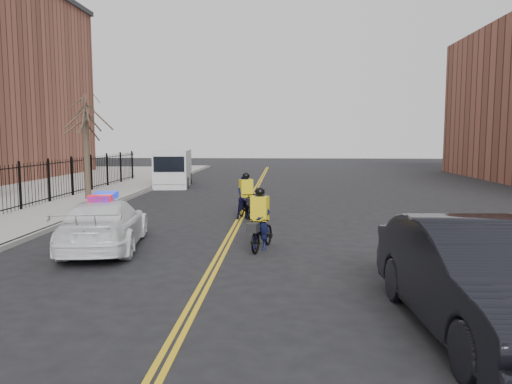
{
  "coord_description": "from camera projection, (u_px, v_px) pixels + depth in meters",
  "views": [
    {
      "loc": [
        1.62,
        -12.95,
        3.05
      ],
      "look_at": [
        0.74,
        2.95,
        1.3
      ],
      "focal_mm": 35.0,
      "sensor_mm": 36.0,
      "label": 1
    }
  ],
  "objects": [
    {
      "name": "ground",
      "position": [
        222.0,
        252.0,
        13.28
      ],
      "size": [
        120.0,
        120.0,
        0.0
      ],
      "primitive_type": "plane",
      "color": "black",
      "rests_on": "ground"
    },
    {
      "name": "center_line_left",
      "position": [
        243.0,
        209.0,
        21.22
      ],
      "size": [
        0.1,
        60.0,
        0.01
      ],
      "primitive_type": "cube",
      "color": "gold",
      "rests_on": "ground"
    },
    {
      "name": "center_line_right",
      "position": [
        247.0,
        209.0,
        21.21
      ],
      "size": [
        0.1,
        60.0,
        0.01
      ],
      "primitive_type": "cube",
      "color": "gold",
      "rests_on": "ground"
    },
    {
      "name": "sidewalk",
      "position": [
        73.0,
        206.0,
        21.62
      ],
      "size": [
        3.0,
        60.0,
        0.15
      ],
      "primitive_type": "cube",
      "color": "gray",
      "rests_on": "ground"
    },
    {
      "name": "curb",
      "position": [
        107.0,
        206.0,
        21.54
      ],
      "size": [
        0.2,
        60.0,
        0.15
      ],
      "primitive_type": "cube",
      "color": "gray",
      "rests_on": "ground"
    },
    {
      "name": "iron_fence",
      "position": [
        38.0,
        185.0,
        21.6
      ],
      "size": [
        0.12,
        28.0,
        2.0
      ],
      "primitive_type": null,
      "color": "black",
      "rests_on": "ground"
    },
    {
      "name": "street_tree",
      "position": [
        86.0,
        127.0,
        23.23
      ],
      "size": [
        3.2,
        3.2,
        4.8
      ],
      "color": "#3A2C22",
      "rests_on": "sidewalk"
    },
    {
      "name": "police_cruiser",
      "position": [
        104.0,
        224.0,
        13.62
      ],
      "size": [
        2.64,
        4.96,
        1.53
      ],
      "rotation": [
        0.0,
        0.0,
        3.3
      ],
      "color": "white",
      "rests_on": "ground"
    },
    {
      "name": "dark_sedan",
      "position": [
        480.0,
        279.0,
        7.65
      ],
      "size": [
        2.2,
        5.47,
        1.77
      ],
      "primitive_type": "imported",
      "rotation": [
        0.0,
        0.0,
        0.06
      ],
      "color": "black",
      "rests_on": "ground"
    },
    {
      "name": "cargo_van",
      "position": [
        173.0,
        169.0,
        31.17
      ],
      "size": [
        2.6,
        5.56,
        2.25
      ],
      "rotation": [
        0.0,
        0.0,
        0.13
      ],
      "color": "silver",
      "rests_on": "ground"
    },
    {
      "name": "cyclist_near",
      "position": [
        260.0,
        228.0,
        13.57
      ],
      "size": [
        1.03,
        1.84,
        1.71
      ],
      "rotation": [
        0.0,
        0.0,
        -0.26
      ],
      "color": "black",
      "rests_on": "ground"
    },
    {
      "name": "cyclist_far",
      "position": [
        246.0,
        201.0,
        18.58
      ],
      "size": [
        1.15,
        1.79,
        1.76
      ],
      "rotation": [
        0.0,
        0.0,
        0.41
      ],
      "color": "black",
      "rests_on": "ground"
    }
  ]
}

